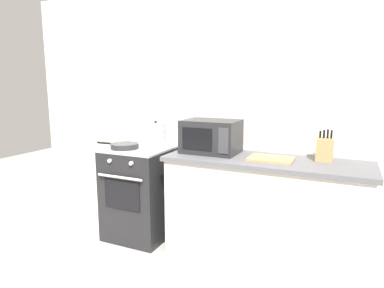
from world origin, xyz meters
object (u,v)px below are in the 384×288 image
stove (140,192)px  knife_block (325,149)px  frying_pan (124,146)px  microwave (211,136)px  cutting_board (271,159)px  stock_pot (156,135)px

stove → knife_block: 1.80m
knife_block → frying_pan: bearing=-172.5°
microwave → knife_block: bearing=3.7°
stove → frying_pan: bearing=-138.2°
knife_block → microwave: bearing=-176.3°
microwave → cutting_board: bearing=-7.8°
stove → knife_block: size_ratio=3.49×
microwave → knife_block: 0.97m
stove → knife_block: bearing=4.7°
frying_pan → microwave: microwave is taller
frying_pan → stock_pot: bearing=43.7°
stock_pot → cutting_board: stock_pot is taller
frying_pan → microwave: 0.87m
cutting_board → frying_pan: bearing=-176.0°
microwave → knife_block: size_ratio=1.90×
frying_pan → microwave: bearing=11.8°
stove → cutting_board: (1.30, 0.00, 0.47)m
frying_pan → knife_block: knife_block is taller
stove → cutting_board: cutting_board is taller
frying_pan → cutting_board: size_ratio=1.32×
stock_pot → microwave: bearing=-4.0°
cutting_board → knife_block: knife_block is taller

